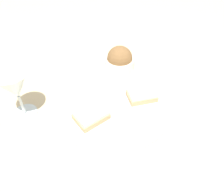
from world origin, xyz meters
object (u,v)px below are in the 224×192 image
at_px(cheese_toast_far, 142,95).
at_px(wine_glass, 15,87).
at_px(salad_bowl, 120,62).
at_px(sauce_ramekin, 118,131).
at_px(cheese_toast_near, 91,116).

relative_size(cheese_toast_far, wine_glass, 0.64).
height_order(salad_bowl, wine_glass, wine_glass).
bearing_deg(sauce_ramekin, cheese_toast_near, -42.42).
xyz_separation_m(sauce_ramekin, wine_glass, (0.26, -0.11, 0.07)).
bearing_deg(wine_glass, cheese_toast_near, 165.59).
relative_size(cheese_toast_near, wine_glass, 0.75).
relative_size(sauce_ramekin, wine_glass, 0.33).
bearing_deg(cheese_toast_near, sauce_ramekin, 137.58).
height_order(sauce_ramekin, wine_glass, wine_glass).
bearing_deg(cheese_toast_far, wine_glass, 3.49).
relative_size(salad_bowl, wine_glass, 0.71).
bearing_deg(salad_bowl, cheese_toast_near, 63.47).
xyz_separation_m(sauce_ramekin, cheese_toast_near, (0.07, -0.06, -0.00)).
height_order(cheese_toast_near, wine_glass, wine_glass).
bearing_deg(salad_bowl, cheese_toast_far, 113.08).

